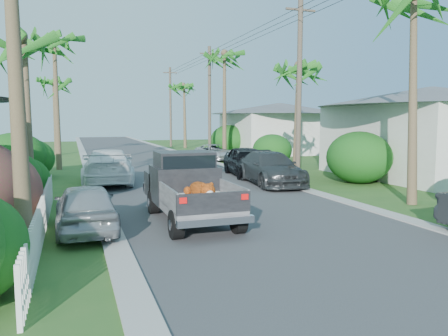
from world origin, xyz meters
name	(u,v)px	position (x,y,z in m)	size (l,w,h in m)	color
ground	(370,282)	(0.00, 0.00, 0.00)	(120.00, 120.00, 0.00)	#2E5921
road	(149,162)	(0.00, 25.00, 0.01)	(8.00, 100.00, 0.02)	#38383A
curb_left	(87,164)	(-4.30, 25.00, 0.03)	(0.60, 100.00, 0.06)	#A5A39E
curb_right	(205,160)	(4.30, 25.00, 0.03)	(0.60, 100.00, 0.06)	#A5A39E
pickup_truck	(187,186)	(-1.93, 6.29, 1.01)	(1.98, 5.12, 2.06)	black
parked_car_rm	(270,169)	(3.60, 11.99, 0.76)	(2.12, 5.22, 1.51)	#303335
parked_car_rf	(247,161)	(3.74, 15.26, 0.80)	(1.89, 4.69, 1.60)	black
parked_car_rd	(215,152)	(5.00, 24.85, 0.59)	(1.97, 4.26, 1.18)	#B3B6BA
parked_car_ln	(86,208)	(-4.91, 5.65, 0.66)	(1.57, 3.90, 1.33)	#A5A7AC
parked_car_lf	(108,167)	(-3.60, 14.81, 0.82)	(2.30, 5.66, 1.64)	white
palm_l_b	(24,38)	(-6.80, 12.00, 6.15)	(4.40, 4.40, 7.40)	brown
palm_l_c	(54,38)	(-6.00, 22.00, 7.91)	(4.40, 4.40, 9.20)	brown
palm_l_d	(54,80)	(-6.50, 34.00, 6.44)	(4.40, 4.40, 7.70)	brown
palm_r_b	(298,66)	(6.60, 15.00, 5.95)	(4.40, 4.40, 7.20)	brown
palm_r_c	(224,54)	(6.20, 26.00, 8.11)	(4.40, 4.40, 9.40)	brown
palm_r_d	(184,86)	(6.50, 40.00, 6.74)	(4.40, 4.40, 8.00)	brown
shrub_l_c	(6,179)	(-7.40, 10.00, 1.00)	(2.40, 2.64, 2.00)	#184513
shrub_l_d	(15,156)	(-8.00, 18.00, 1.20)	(3.20, 3.52, 2.40)	#184513
shrub_r_b	(359,157)	(7.80, 11.00, 1.25)	(3.00, 3.30, 2.50)	#184513
shrub_r_c	(272,150)	(7.50, 20.00, 1.05)	(2.60, 2.86, 2.10)	#184513
shrub_r_d	(229,140)	(8.00, 30.00, 1.30)	(3.20, 3.52, 2.60)	#184513
picket_fence	(42,218)	(-6.00, 5.50, 0.50)	(0.10, 11.00, 1.00)	white
house_right_near	(429,135)	(13.00, 12.00, 2.22)	(8.00, 9.00, 4.80)	silver
house_right_far	(279,130)	(13.00, 30.00, 2.12)	(9.00, 8.00, 4.60)	silver
utility_pole_b	(299,88)	(5.60, 13.00, 4.60)	(1.60, 0.26, 9.00)	brown
utility_pole_c	(210,101)	(5.60, 28.00, 4.60)	(1.60, 0.26, 9.00)	brown
utility_pole_d	(171,106)	(5.60, 43.00, 4.60)	(1.60, 0.26, 9.00)	brown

